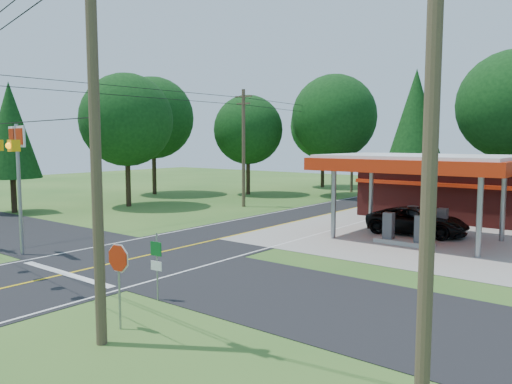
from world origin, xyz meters
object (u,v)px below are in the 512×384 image
Objects in this scene: gas_canopy at (418,166)px; suv_car at (417,221)px; big_stop_sign at (18,159)px; octagonal_stop_sign at (118,265)px.

gas_canopy reaches higher than suv_car.
big_stop_sign is at bearing -131.27° from gas_canopy.
suv_car is (-0.50, 1.50, -3.45)m from gas_canopy.
gas_canopy is 21.23m from big_stop_sign.
octagonal_stop_sign reaches higher than suv_car.
octagonal_stop_sign is at bearing 171.37° from suv_car.
big_stop_sign reaches higher than suv_car.
octagonal_stop_sign is at bearing -96.00° from gas_canopy.
gas_canopy is 1.80× the size of suv_car.
suv_car is 0.91× the size of big_stop_sign.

